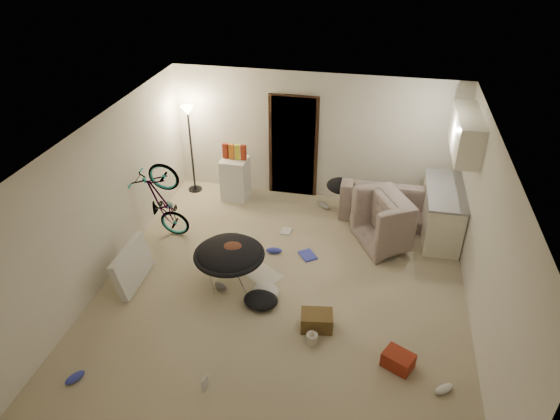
% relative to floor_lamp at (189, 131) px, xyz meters
% --- Properties ---
extents(floor, '(5.50, 6.00, 0.02)m').
position_rel_floor_lamp_xyz_m(floor, '(2.40, -2.65, -1.32)').
color(floor, '#B9AD8E').
rests_on(floor, ground).
extents(ceiling, '(5.50, 6.00, 0.02)m').
position_rel_floor_lamp_xyz_m(ceiling, '(2.40, -2.65, 1.20)').
color(ceiling, white).
rests_on(ceiling, wall_back).
extents(wall_back, '(5.50, 0.02, 2.50)m').
position_rel_floor_lamp_xyz_m(wall_back, '(2.40, 0.36, -0.06)').
color(wall_back, silver).
rests_on(wall_back, floor).
extents(wall_front, '(5.50, 0.02, 2.50)m').
position_rel_floor_lamp_xyz_m(wall_front, '(2.40, -5.66, -0.06)').
color(wall_front, silver).
rests_on(wall_front, floor).
extents(wall_left, '(0.02, 6.00, 2.50)m').
position_rel_floor_lamp_xyz_m(wall_left, '(-0.36, -2.65, -0.06)').
color(wall_left, silver).
rests_on(wall_left, floor).
extents(wall_right, '(0.02, 6.00, 2.50)m').
position_rel_floor_lamp_xyz_m(wall_right, '(5.16, -2.65, -0.06)').
color(wall_right, silver).
rests_on(wall_right, floor).
extents(doorway, '(0.85, 0.10, 2.04)m').
position_rel_floor_lamp_xyz_m(doorway, '(2.00, 0.32, -0.29)').
color(doorway, black).
rests_on(doorway, floor).
extents(door_trim, '(0.97, 0.04, 2.10)m').
position_rel_floor_lamp_xyz_m(door_trim, '(2.00, 0.29, -0.29)').
color(door_trim, black).
rests_on(door_trim, floor).
extents(floor_lamp, '(0.28, 0.28, 1.81)m').
position_rel_floor_lamp_xyz_m(floor_lamp, '(0.00, 0.00, 0.00)').
color(floor_lamp, black).
rests_on(floor_lamp, floor).
extents(kitchen_counter, '(0.60, 1.50, 0.88)m').
position_rel_floor_lamp_xyz_m(kitchen_counter, '(4.83, -0.65, -0.87)').
color(kitchen_counter, '#ECE8CD').
rests_on(kitchen_counter, floor).
extents(counter_top, '(0.64, 1.54, 0.04)m').
position_rel_floor_lamp_xyz_m(counter_top, '(4.83, -0.65, -0.41)').
color(counter_top, gray).
rests_on(counter_top, kitchen_counter).
extents(kitchen_uppers, '(0.38, 1.40, 0.65)m').
position_rel_floor_lamp_xyz_m(kitchen_uppers, '(4.96, -0.65, 0.64)').
color(kitchen_uppers, '#ECE8CD').
rests_on(kitchen_uppers, wall_right).
extents(sofa, '(1.88, 0.76, 0.55)m').
position_rel_floor_lamp_xyz_m(sofa, '(3.97, -0.20, -1.03)').
color(sofa, '#3D443C').
rests_on(sofa, floor).
extents(armchair, '(1.33, 1.39, 0.70)m').
position_rel_floor_lamp_xyz_m(armchair, '(4.13, -1.02, -0.96)').
color(armchair, '#3D443C').
rests_on(armchair, floor).
extents(bicycle, '(1.57, 0.71, 0.90)m').
position_rel_floor_lamp_xyz_m(bicycle, '(0.10, -1.72, -0.90)').
color(bicycle, black).
rests_on(bicycle, floor).
extents(book_asset, '(0.23, 0.18, 0.02)m').
position_rel_floor_lamp_xyz_m(book_asset, '(1.84, -4.79, -1.30)').
color(book_asset, maroon).
rests_on(book_asset, floor).
extents(mini_fridge, '(0.51, 0.51, 0.84)m').
position_rel_floor_lamp_xyz_m(mini_fridge, '(0.91, -0.10, -0.89)').
color(mini_fridge, white).
rests_on(mini_fridge, floor).
extents(snack_box_0, '(0.11, 0.08, 0.30)m').
position_rel_floor_lamp_xyz_m(snack_box_0, '(0.74, -0.10, -0.31)').
color(snack_box_0, maroon).
rests_on(snack_box_0, mini_fridge).
extents(snack_box_1, '(0.10, 0.07, 0.30)m').
position_rel_floor_lamp_xyz_m(snack_box_1, '(0.86, -0.10, -0.31)').
color(snack_box_1, '#BF6217').
rests_on(snack_box_1, mini_fridge).
extents(snack_box_2, '(0.11, 0.09, 0.30)m').
position_rel_floor_lamp_xyz_m(snack_box_2, '(0.98, -0.10, -0.31)').
color(snack_box_2, yellow).
rests_on(snack_box_2, mini_fridge).
extents(snack_box_3, '(0.10, 0.08, 0.30)m').
position_rel_floor_lamp_xyz_m(snack_box_3, '(1.10, -0.10, -0.31)').
color(snack_box_3, maroon).
rests_on(snack_box_3, mini_fridge).
extents(saucer_chair, '(1.08, 1.08, 0.77)m').
position_rel_floor_lamp_xyz_m(saucer_chair, '(1.58, -2.73, -0.85)').
color(saucer_chair, silver).
rests_on(saucer_chair, floor).
extents(hoodie, '(0.58, 0.53, 0.22)m').
position_rel_floor_lamp_xyz_m(hoodie, '(1.63, -2.76, -0.64)').
color(hoodie, '#542B1C').
rests_on(hoodie, saucer_chair).
extents(sofa_drape, '(0.59, 0.50, 0.28)m').
position_rel_floor_lamp_xyz_m(sofa_drape, '(3.02, -0.20, -0.77)').
color(sofa_drape, black).
rests_on(sofa_drape, sofa).
extents(tv_box, '(0.26, 0.96, 0.64)m').
position_rel_floor_lamp_xyz_m(tv_box, '(0.10, -3.00, -0.99)').
color(tv_box, silver).
rests_on(tv_box, floor).
extents(drink_case_a, '(0.48, 0.38, 0.25)m').
position_rel_floor_lamp_xyz_m(drink_case_a, '(3.03, -3.40, -1.18)').
color(drink_case_a, brown).
rests_on(drink_case_a, floor).
extents(drink_case_b, '(0.46, 0.41, 0.22)m').
position_rel_floor_lamp_xyz_m(drink_case_b, '(4.15, -3.87, -1.20)').
color(drink_case_b, maroon).
rests_on(drink_case_b, floor).
extents(juicer, '(0.16, 0.16, 0.23)m').
position_rel_floor_lamp_xyz_m(juicer, '(3.01, -3.70, -1.21)').
color(juicer, beige).
rests_on(juicer, floor).
extents(newspaper, '(0.73, 0.70, 0.01)m').
position_rel_floor_lamp_xyz_m(newspaper, '(2.01, -2.42, -1.30)').
color(newspaper, beige).
rests_on(newspaper, floor).
extents(book_blue, '(0.36, 0.38, 0.03)m').
position_rel_floor_lamp_xyz_m(book_blue, '(2.65, -1.78, -1.29)').
color(book_blue, '#333DB9').
rests_on(book_blue, floor).
extents(book_white, '(0.19, 0.24, 0.02)m').
position_rel_floor_lamp_xyz_m(book_white, '(2.15, -1.14, -1.30)').
color(book_white, silver).
rests_on(book_white, floor).
extents(shoe_0, '(0.29, 0.14, 0.10)m').
position_rel_floor_lamp_xyz_m(shoe_0, '(2.07, -1.81, -1.26)').
color(shoe_0, '#333DB9').
rests_on(shoe_0, floor).
extents(shoe_1, '(0.32, 0.28, 0.11)m').
position_rel_floor_lamp_xyz_m(shoe_1, '(2.71, -0.18, -1.25)').
color(shoe_1, slate).
rests_on(shoe_1, floor).
extents(shoe_2, '(0.22, 0.28, 0.10)m').
position_rel_floor_lamp_xyz_m(shoe_2, '(0.22, -4.92, -1.26)').
color(shoe_2, '#333DB9').
rests_on(shoe_2, floor).
extents(shoe_3, '(0.26, 0.20, 0.09)m').
position_rel_floor_lamp_xyz_m(shoe_3, '(1.46, -2.87, -1.26)').
color(shoe_3, slate).
rests_on(shoe_3, floor).
extents(shoe_4, '(0.28, 0.25, 0.10)m').
position_rel_floor_lamp_xyz_m(shoe_4, '(4.70, -4.16, -1.26)').
color(shoe_4, white).
rests_on(shoe_4, floor).
extents(clothes_lump_a, '(0.56, 0.49, 0.17)m').
position_rel_floor_lamp_xyz_m(clothes_lump_a, '(2.16, -3.10, -1.22)').
color(clothes_lump_a, black).
rests_on(clothes_lump_a, floor).
extents(clothes_lump_c, '(0.57, 0.56, 0.13)m').
position_rel_floor_lamp_xyz_m(clothes_lump_c, '(2.18, -2.87, -1.24)').
color(clothes_lump_c, silver).
rests_on(clothes_lump_c, floor).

